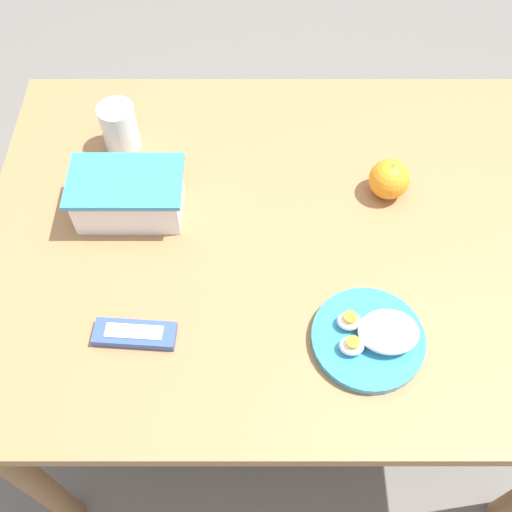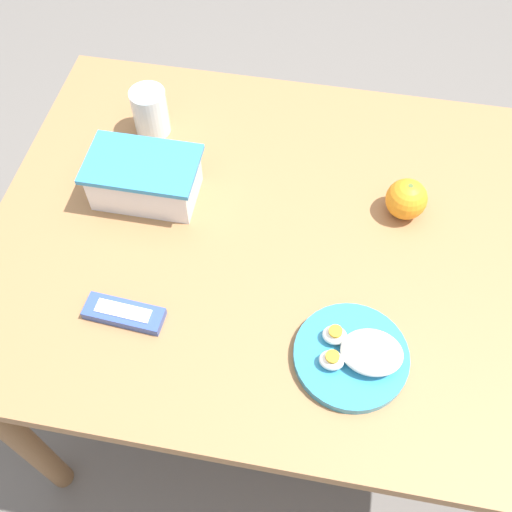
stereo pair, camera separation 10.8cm
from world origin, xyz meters
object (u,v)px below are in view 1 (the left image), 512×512
Objects in this scene: food_container at (129,197)px; candy_bar at (135,334)px; orange_fruit at (389,179)px; drinking_glass at (119,128)px; rice_plate at (373,336)px.

food_container is 1.50× the size of candy_bar.
drinking_glass reaches higher than orange_fruit.
rice_plate is at bearing -43.79° from drinking_glass.
rice_plate is 0.66m from drinking_glass.
orange_fruit is 0.56m from candy_bar.
food_container is 2.05× the size of drinking_glass.
rice_plate is 0.40m from candy_bar.
food_container reaches higher than orange_fruit.
drinking_glass is at bearing 102.24° from food_container.
rice_plate is at bearing -1.33° from candy_bar.
food_container is 0.28m from candy_bar.
drinking_glass reaches higher than candy_bar.
candy_bar is (-0.40, 0.01, -0.01)m from rice_plate.
candy_bar is 0.45m from drinking_glass.
orange_fruit is at bearing 34.35° from candy_bar.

